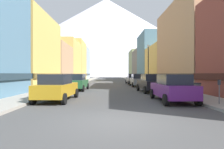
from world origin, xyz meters
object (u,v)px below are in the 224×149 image
car_right_0 (173,88)px  pedestrian_0 (166,82)px  car_left_1 (77,82)px  car_right_2 (138,80)px  potted_plant_0 (171,83)px  car_right_3 (132,79)px  car_left_0 (57,87)px  streetlamp_right (148,59)px  parking_meter_near (219,88)px  trash_bin_right (197,89)px  car_right_1 (151,83)px

car_right_0 → pedestrian_0: bearing=75.3°
car_left_1 → car_right_2: same height
car_right_0 → potted_plant_0: size_ratio=4.62×
car_right_3 → pedestrian_0: 11.55m
car_right_0 → car_right_2: 14.53m
car_left_0 → car_right_0: size_ratio=1.02×
pedestrian_0 → streetlamp_right: (-0.90, 5.49, 3.12)m
car_right_2 → pedestrian_0: (2.45, -5.19, -0.04)m
car_left_0 → parking_meter_near: size_ratio=3.36×
car_right_3 → car_left_0: bearing=-110.8°
car_right_2 → trash_bin_right: 12.78m
car_right_0 → trash_bin_right: (2.55, 2.01, -0.26)m
car_left_0 → parking_meter_near: 9.86m
parking_meter_near → car_left_0: bearing=165.7°
potted_plant_0 → trash_bin_right: bearing=-94.8°
car_right_0 → streetlamp_right: (1.55, 14.83, 3.09)m
car_right_1 → pedestrian_0: bearing=50.7°
car_right_3 → potted_plant_0: (3.20, -10.86, -0.21)m
car_right_2 → parking_meter_near: car_right_2 is taller
car_left_1 → trash_bin_right: size_ratio=4.54×
pedestrian_0 → car_left_1: bearing=-175.0°
car_right_1 → parking_meter_near: (1.95, -8.21, 0.11)m
car_right_3 → potted_plant_0: 11.32m
trash_bin_right → car_right_0: bearing=-141.7°
car_right_1 → trash_bin_right: bearing=-59.6°
pedestrian_0 → car_right_3: bearing=102.2°
car_right_3 → potted_plant_0: size_ratio=4.65×
car_right_0 → car_right_1: (0.00, 6.35, 0.00)m
potted_plant_0 → streetlamp_right: bearing=108.1°
car_left_1 → trash_bin_right: bearing=-32.4°
car_right_2 → pedestrian_0: size_ratio=2.82×
parking_meter_near → trash_bin_right: 3.93m
car_left_1 → car_left_0: bearing=-90.0°
parking_meter_near → trash_bin_right: (0.60, 3.87, -0.37)m
car_right_2 → parking_meter_near: 16.51m
car_left_1 → streetlamp_right: size_ratio=0.76×
car_left_0 → car_right_1: 9.54m
car_right_0 → streetlamp_right: streetlamp_right is taller
car_right_1 → potted_plant_0: (3.20, 3.42, -0.21)m
car_left_1 → trash_bin_right: (10.15, -6.45, -0.26)m
car_right_3 → parking_meter_near: (1.95, -22.49, 0.11)m
potted_plant_0 → pedestrian_0: bearing=-150.5°
car_right_2 → parking_meter_near: bearing=-83.2°
car_right_1 → trash_bin_right: car_right_1 is taller
streetlamp_right → car_left_1: bearing=-145.2°
car_left_1 → car_right_1: (7.60, -2.11, 0.00)m
parking_meter_near → potted_plant_0: (1.25, 11.63, -0.32)m
car_left_1 → car_right_1: size_ratio=0.99×
car_right_3 → pedestrian_0: (2.45, -11.29, -0.04)m
car_left_0 → car_right_2: 15.89m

